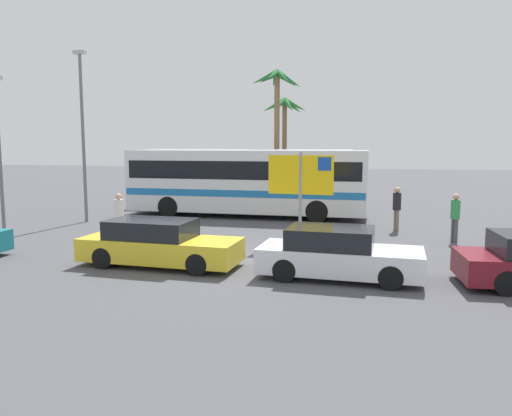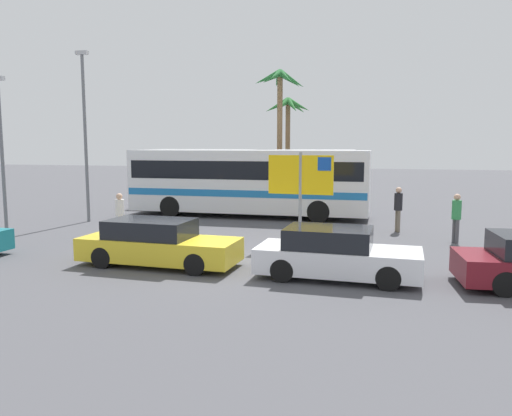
{
  "view_description": "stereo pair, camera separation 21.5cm",
  "coord_description": "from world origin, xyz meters",
  "px_view_note": "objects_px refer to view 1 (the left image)",
  "views": [
    {
      "loc": [
        4.64,
        -13.73,
        3.46
      ],
      "look_at": [
        0.65,
        2.85,
        1.3
      ],
      "focal_mm": 35.44,
      "sensor_mm": 36.0,
      "label": 1
    },
    {
      "loc": [
        4.85,
        -13.68,
        3.46
      ],
      "look_at": [
        0.65,
        2.85,
        1.3
      ],
      "focal_mm": 35.44,
      "sensor_mm": 36.0,
      "label": 2
    }
  ],
  "objects_px": {
    "pedestrian_crossing_lot": "(455,214)",
    "pedestrian_by_bus": "(397,205)",
    "bus_front_coach": "(246,180)",
    "ferry_sign": "(302,179)",
    "pedestrian_near_sign": "(119,213)",
    "car_yellow": "(158,244)",
    "car_white": "(337,254)",
    "bus_rear_coach": "(247,175)"
  },
  "relations": [
    {
      "from": "car_yellow",
      "to": "pedestrian_crossing_lot",
      "type": "distance_m",
      "value": 10.41
    },
    {
      "from": "bus_front_coach",
      "to": "ferry_sign",
      "type": "distance_m",
      "value": 7.61
    },
    {
      "from": "bus_rear_coach",
      "to": "pedestrian_by_bus",
      "type": "relative_size",
      "value": 6.4
    },
    {
      "from": "bus_front_coach",
      "to": "ferry_sign",
      "type": "bearing_deg",
      "value": -61.18
    },
    {
      "from": "car_yellow",
      "to": "car_white",
      "type": "bearing_deg",
      "value": 0.31
    },
    {
      "from": "bus_rear_coach",
      "to": "car_yellow",
      "type": "bearing_deg",
      "value": -85.99
    },
    {
      "from": "ferry_sign",
      "to": "car_white",
      "type": "bearing_deg",
      "value": -63.88
    },
    {
      "from": "pedestrian_crossing_lot",
      "to": "pedestrian_by_bus",
      "type": "height_order",
      "value": "pedestrian_by_bus"
    },
    {
      "from": "bus_rear_coach",
      "to": "pedestrian_near_sign",
      "type": "height_order",
      "value": "bus_rear_coach"
    },
    {
      "from": "pedestrian_near_sign",
      "to": "pedestrian_by_bus",
      "type": "xyz_separation_m",
      "value": [
        9.74,
        4.37,
        0.04
      ]
    },
    {
      "from": "car_white",
      "to": "ferry_sign",
      "type": "bearing_deg",
      "value": 114.08
    },
    {
      "from": "pedestrian_crossing_lot",
      "to": "pedestrian_near_sign",
      "type": "bearing_deg",
      "value": -13.76
    },
    {
      "from": "ferry_sign",
      "to": "car_yellow",
      "type": "xyz_separation_m",
      "value": [
        -3.6,
        -3.52,
        -1.69
      ]
    },
    {
      "from": "bus_rear_coach",
      "to": "pedestrian_near_sign",
      "type": "relative_size",
      "value": 6.63
    },
    {
      "from": "car_white",
      "to": "pedestrian_crossing_lot",
      "type": "xyz_separation_m",
      "value": [
        3.66,
        5.8,
        0.39
      ]
    },
    {
      "from": "bus_front_coach",
      "to": "pedestrian_crossing_lot",
      "type": "bearing_deg",
      "value": -27.26
    },
    {
      "from": "pedestrian_near_sign",
      "to": "car_yellow",
      "type": "bearing_deg",
      "value": -54.17
    },
    {
      "from": "car_yellow",
      "to": "car_white",
      "type": "relative_size",
      "value": 1.09
    },
    {
      "from": "bus_front_coach",
      "to": "car_yellow",
      "type": "height_order",
      "value": "bus_front_coach"
    },
    {
      "from": "bus_front_coach",
      "to": "pedestrian_by_bus",
      "type": "bearing_deg",
      "value": -21.2
    },
    {
      "from": "pedestrian_by_bus",
      "to": "bus_rear_coach",
      "type": "bearing_deg",
      "value": 119.44
    },
    {
      "from": "bus_front_coach",
      "to": "car_yellow",
      "type": "relative_size",
      "value": 2.47
    },
    {
      "from": "pedestrian_crossing_lot",
      "to": "pedestrian_by_bus",
      "type": "distance_m",
      "value": 2.68
    },
    {
      "from": "car_yellow",
      "to": "pedestrian_by_bus",
      "type": "xyz_separation_m",
      "value": [
        6.81,
        7.51,
        0.42
      ]
    },
    {
      "from": "ferry_sign",
      "to": "bus_rear_coach",
      "type": "bearing_deg",
      "value": 118.12
    },
    {
      "from": "bus_rear_coach",
      "to": "ferry_sign",
      "type": "relative_size",
      "value": 3.56
    },
    {
      "from": "car_yellow",
      "to": "ferry_sign",
      "type": "bearing_deg",
      "value": 46.54
    },
    {
      "from": "bus_front_coach",
      "to": "car_white",
      "type": "relative_size",
      "value": 2.69
    },
    {
      "from": "car_white",
      "to": "pedestrian_by_bus",
      "type": "relative_size",
      "value": 2.38
    },
    {
      "from": "ferry_sign",
      "to": "car_yellow",
      "type": "height_order",
      "value": "ferry_sign"
    },
    {
      "from": "pedestrian_near_sign",
      "to": "pedestrian_by_bus",
      "type": "bearing_deg",
      "value": 16.98
    },
    {
      "from": "ferry_sign",
      "to": "pedestrian_near_sign",
      "type": "relative_size",
      "value": 1.86
    },
    {
      "from": "bus_front_coach",
      "to": "pedestrian_crossing_lot",
      "type": "distance_m",
      "value": 9.93
    },
    {
      "from": "bus_rear_coach",
      "to": "pedestrian_by_bus",
      "type": "distance_m",
      "value": 10.04
    },
    {
      "from": "car_white",
      "to": "car_yellow",
      "type": "bearing_deg",
      "value": -179.66
    },
    {
      "from": "bus_rear_coach",
      "to": "car_yellow",
      "type": "height_order",
      "value": "bus_rear_coach"
    },
    {
      "from": "bus_rear_coach",
      "to": "pedestrian_near_sign",
      "type": "distance_m",
      "value": 10.88
    },
    {
      "from": "bus_rear_coach",
      "to": "car_white",
      "type": "xyz_separation_m",
      "value": [
        6.05,
        -13.97,
        -1.15
      ]
    },
    {
      "from": "ferry_sign",
      "to": "pedestrian_by_bus",
      "type": "relative_size",
      "value": 1.8
    },
    {
      "from": "bus_front_coach",
      "to": "car_white",
      "type": "height_order",
      "value": "bus_front_coach"
    },
    {
      "from": "pedestrian_crossing_lot",
      "to": "pedestrian_by_bus",
      "type": "relative_size",
      "value": 0.98
    },
    {
      "from": "ferry_sign",
      "to": "car_white",
      "type": "relative_size",
      "value": 0.76
    }
  ]
}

